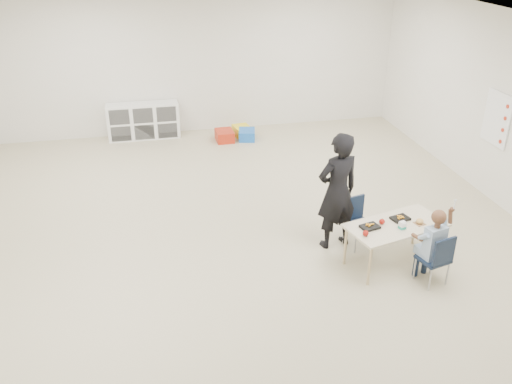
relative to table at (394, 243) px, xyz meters
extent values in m
plane|color=beige|center=(-1.73, 0.93, -0.29)|extent=(9.00, 9.00, 0.00)
plane|color=white|center=(-1.73, 0.93, 2.51)|extent=(9.00, 9.00, 0.00)
cube|color=white|center=(-1.73, 5.43, 1.11)|extent=(8.00, 0.02, 2.80)
cube|color=beige|center=(0.00, 0.00, 0.26)|extent=(1.34, 0.89, 0.03)
cube|color=black|center=(0.10, 0.10, 0.29)|extent=(0.25, 0.21, 0.03)
cube|color=black|center=(-0.35, -0.02, 0.29)|extent=(0.25, 0.21, 0.03)
cube|color=white|center=(0.01, -0.12, 0.33)|extent=(0.08, 0.08, 0.10)
ellipsoid|color=tan|center=(0.29, -0.05, 0.31)|extent=(0.09, 0.09, 0.07)
sphere|color=maroon|center=(-0.17, 0.04, 0.31)|extent=(0.07, 0.07, 0.07)
sphere|color=maroon|center=(-0.48, -0.18, 0.31)|extent=(0.07, 0.07, 0.07)
cube|color=white|center=(-2.93, 5.21, 0.06)|extent=(1.40, 0.40, 0.70)
cube|color=white|center=(2.25, 1.53, 0.96)|extent=(0.02, 0.60, 0.80)
imported|color=black|center=(-0.57, 0.57, 0.51)|extent=(0.65, 0.50, 1.59)
cube|color=red|center=(-1.39, 4.69, -0.18)|extent=(0.34, 0.44, 0.21)
cube|color=yellow|center=(-1.00, 4.91, -0.19)|extent=(0.37, 0.44, 0.20)
cube|color=blue|center=(-0.94, 4.67, -0.19)|extent=(0.39, 0.46, 0.20)
camera|label=1|loc=(-2.89, -5.27, 3.60)|focal=38.00mm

